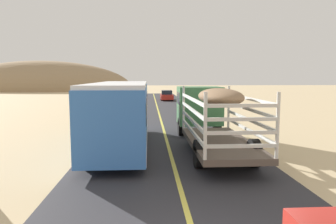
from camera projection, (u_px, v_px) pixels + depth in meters
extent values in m
cube|color=#3F7F4C|center=(199.00, 105.00, 18.61)|extent=(2.50, 2.20, 2.20)
cube|color=#192333|center=(199.00, 98.00, 18.56)|extent=(2.53, 1.54, 0.70)
cube|color=brown|center=(219.00, 143.00, 13.37)|extent=(2.50, 6.40, 0.24)
cylinder|color=silver|center=(184.00, 107.00, 16.28)|extent=(0.12, 0.12, 2.20)
cylinder|color=silver|center=(229.00, 107.00, 16.42)|extent=(0.12, 0.12, 2.20)
cylinder|color=silver|center=(205.00, 126.00, 10.05)|extent=(0.12, 0.12, 2.20)
cylinder|color=silver|center=(278.00, 126.00, 10.20)|extent=(0.12, 0.12, 2.20)
cube|color=silver|center=(191.00, 130.00, 13.24)|extent=(0.08, 6.30, 0.12)
cube|color=silver|center=(247.00, 129.00, 13.39)|extent=(0.08, 6.30, 0.12)
cube|color=silver|center=(241.00, 146.00, 10.18)|extent=(2.40, 0.08, 0.12)
cube|color=silver|center=(191.00, 120.00, 13.19)|extent=(0.08, 6.30, 0.12)
cube|color=silver|center=(248.00, 119.00, 13.34)|extent=(0.08, 6.30, 0.12)
cube|color=silver|center=(242.00, 133.00, 10.13)|extent=(2.40, 0.08, 0.12)
cube|color=silver|center=(191.00, 109.00, 13.14)|extent=(0.08, 6.30, 0.12)
cube|color=silver|center=(248.00, 109.00, 13.29)|extent=(0.08, 6.30, 0.12)
cube|color=silver|center=(242.00, 119.00, 10.08)|extent=(2.40, 0.08, 0.12)
cube|color=silver|center=(192.00, 99.00, 13.09)|extent=(0.08, 6.30, 0.12)
cube|color=silver|center=(248.00, 99.00, 13.24)|extent=(0.08, 6.30, 0.12)
cube|color=silver|center=(242.00, 106.00, 10.03)|extent=(2.40, 0.08, 0.12)
ellipsoid|color=#8C6B4C|center=(220.00, 97.00, 13.15)|extent=(1.75, 3.84, 0.70)
cylinder|color=black|center=(181.00, 126.00, 18.68)|extent=(0.32, 1.10, 1.10)
cylinder|color=black|center=(217.00, 126.00, 18.81)|extent=(0.32, 1.10, 1.10)
cylinder|color=black|center=(199.00, 154.00, 12.06)|extent=(0.32, 1.10, 1.10)
cylinder|color=black|center=(254.00, 153.00, 12.19)|extent=(0.32, 1.10, 1.10)
cube|color=#3872C6|center=(121.00, 113.00, 15.40)|extent=(2.50, 10.00, 2.70)
cube|color=white|center=(121.00, 84.00, 15.24)|extent=(2.45, 9.80, 0.16)
cube|color=#192333|center=(121.00, 104.00, 15.35)|extent=(2.54, 9.20, 0.80)
cube|color=silver|center=(122.00, 136.00, 15.53)|extent=(2.53, 9.80, 0.36)
cylinder|color=black|center=(108.00, 127.00, 18.69)|extent=(0.30, 1.00, 1.00)
cylinder|color=black|center=(145.00, 127.00, 18.83)|extent=(0.30, 1.00, 1.00)
cylinder|color=black|center=(86.00, 154.00, 12.25)|extent=(0.30, 1.00, 1.00)
cylinder|color=black|center=(143.00, 153.00, 12.38)|extent=(0.30, 1.00, 1.00)
cube|color=#B2261E|center=(167.00, 97.00, 46.75)|extent=(1.80, 4.40, 0.70)
cube|color=#192333|center=(167.00, 92.00, 46.77)|extent=(1.53, 2.20, 0.60)
cylinder|color=black|center=(161.00, 97.00, 48.03)|extent=(0.22, 0.66, 0.66)
cylinder|color=black|center=(171.00, 97.00, 48.12)|extent=(0.22, 0.66, 0.66)
cylinder|color=black|center=(162.00, 99.00, 45.41)|extent=(0.22, 0.66, 0.66)
cylinder|color=black|center=(173.00, 98.00, 45.51)|extent=(0.22, 0.66, 0.66)
ellipsoid|color=#997C5A|center=(42.00, 90.00, 81.99)|extent=(47.28, 24.78, 15.22)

